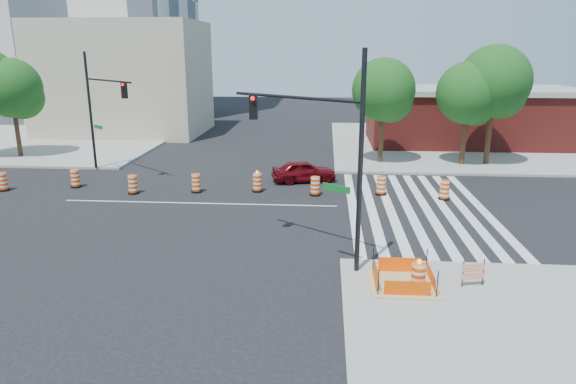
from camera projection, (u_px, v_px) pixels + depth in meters
The scene contains 25 objects.
ground at pixel (199, 203), 26.13m from camera, with size 120.00×120.00×0.00m, color black.
sidewalk_ne at pixel (467, 144), 42.11m from camera, with size 22.00×22.00×0.15m, color gray.
sidewalk_nw at pixel (46, 138), 44.68m from camera, with size 22.00×22.00×0.15m, color gray.
crosswalk_east at pixel (417, 208), 25.35m from camera, with size 6.75×13.50×0.01m.
lane_centerline at pixel (199, 203), 26.13m from camera, with size 14.00×0.12×0.01m, color silver.
excavation_pit at pixel (403, 282), 16.79m from camera, with size 2.20×2.20×0.90m.
brick_storefront at pixel (470, 116), 41.51m from camera, with size 16.50×8.50×4.60m.
beige_midrise at pixel (125, 78), 46.77m from camera, with size 14.00×10.00×10.00m, color tan.
red_coupe at pixel (304, 171), 30.22m from camera, with size 1.51×3.76×1.28m, color #5B070C.
signal_pole_se at pixel (322, 139), 17.63m from camera, with size 4.71×3.35×7.48m.
signal_pole_nw at pixel (100, 102), 31.14m from camera, with size 4.26×3.69×7.29m.
pit_drum at pixel (418, 278), 16.18m from camera, with size 0.56×0.56×1.11m.
barricade at pixel (473, 272), 16.54m from camera, with size 0.77×0.20×0.92m.
tree_north_b at pixel (13, 91), 35.85m from camera, with size 4.14×4.14×7.03m.
tree_north_c at pixel (384, 93), 33.86m from camera, with size 4.16×4.16×7.07m.
tree_north_d at pixel (468, 97), 33.23m from camera, with size 4.03×4.03×6.85m.
tree_north_e at pixel (494, 85), 33.19m from camera, with size 4.65×4.65×7.90m.
median_drum_0 at pixel (3, 182), 28.32m from camera, with size 0.60×0.60×1.02m.
median_drum_1 at pixel (75, 179), 29.02m from camera, with size 0.60×0.60×1.02m.
median_drum_2 at pixel (133, 185), 27.75m from camera, with size 0.60×0.60×1.02m.
median_drum_3 at pixel (196, 184), 28.03m from camera, with size 0.60×0.60×1.02m.
median_drum_4 at pixel (257, 183), 28.15m from camera, with size 0.60×0.60×1.18m.
median_drum_5 at pixel (315, 187), 27.42m from camera, with size 0.60×0.60×1.02m.
median_drum_6 at pixel (381, 186), 27.53m from camera, with size 0.60×0.60×1.02m.
median_drum_7 at pixel (444, 191), 26.65m from camera, with size 0.60×0.60×1.02m.
Camera 1 is at (6.38, -24.61, 7.59)m, focal length 32.00 mm.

